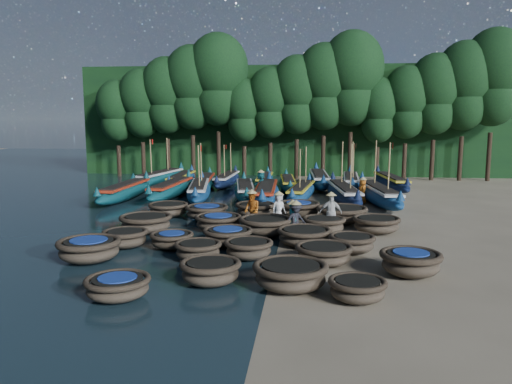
# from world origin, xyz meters

# --- Properties ---
(ground) EXTENTS (120.00, 120.00, 0.00)m
(ground) POSITION_xyz_m (0.00, 0.00, 0.00)
(ground) COLOR gray
(ground) RESTS_ON ground
(foliage_wall) EXTENTS (40.00, 3.00, 10.00)m
(foliage_wall) POSITION_xyz_m (0.00, 23.50, 5.00)
(foliage_wall) COLOR black
(foliage_wall) RESTS_ON ground
(coracle_1) EXTENTS (1.96, 1.96, 0.66)m
(coracle_1) POSITION_xyz_m (-4.26, -10.26, 0.38)
(coracle_1) COLOR #4D4030
(coracle_1) RESTS_ON ground
(coracle_2) EXTENTS (1.99, 1.99, 0.76)m
(coracle_2) POSITION_xyz_m (-1.84, -8.70, 0.44)
(coracle_2) COLOR #4D4030
(coracle_2) RESTS_ON ground
(coracle_3) EXTENTS (2.48, 2.48, 0.83)m
(coracle_3) POSITION_xyz_m (0.69, -8.90, 0.47)
(coracle_3) COLOR #4D4030
(coracle_3) RESTS_ON ground
(coracle_4) EXTENTS (2.07, 2.07, 0.66)m
(coracle_4) POSITION_xyz_m (2.64, -9.71, 0.38)
(coracle_4) COLOR #4D4030
(coracle_4) RESTS_ON ground
(coracle_5) EXTENTS (2.80, 2.80, 0.84)m
(coracle_5) POSITION_xyz_m (-6.76, -6.67, 0.48)
(coracle_5) COLOR #4D4030
(coracle_5) RESTS_ON ground
(coracle_6) EXTENTS (1.76, 1.76, 0.70)m
(coracle_6) POSITION_xyz_m (-2.82, -6.10, 0.40)
(coracle_6) COLOR #4D4030
(coracle_6) RESTS_ON ground
(coracle_7) EXTENTS (2.05, 2.05, 0.71)m
(coracle_7) POSITION_xyz_m (-0.99, -5.69, 0.41)
(coracle_7) COLOR #4D4030
(coracle_7) RESTS_ON ground
(coracle_8) EXTENTS (2.55, 2.55, 0.73)m
(coracle_8) POSITION_xyz_m (1.78, -6.14, 0.42)
(coracle_8) COLOR #4D4030
(coracle_8) RESTS_ON ground
(coracle_9) EXTENTS (2.07, 2.07, 0.83)m
(coracle_9) POSITION_xyz_m (4.61, -7.16, 0.48)
(coracle_9) COLOR #4D4030
(coracle_9) RESTS_ON ground
(coracle_10) EXTENTS (2.06, 2.06, 0.73)m
(coracle_10) POSITION_xyz_m (-6.18, -4.57, 0.42)
(coracle_10) COLOR #4D4030
(coracle_10) RESTS_ON ground
(coracle_11) EXTENTS (2.06, 2.06, 0.65)m
(coracle_11) POSITION_xyz_m (-4.26, -4.51, 0.37)
(coracle_11) COLOR #4D4030
(coracle_11) RESTS_ON ground
(coracle_12) EXTENTS (2.21, 2.21, 0.72)m
(coracle_12) POSITION_xyz_m (-2.09, -3.81, 0.42)
(coracle_12) COLOR #4D4030
(coracle_12) RESTS_ON ground
(coracle_13) EXTENTS (2.70, 2.70, 0.73)m
(coracle_13) POSITION_xyz_m (1.05, -3.49, 0.42)
(coracle_13) COLOR #4D4030
(coracle_13) RESTS_ON ground
(coracle_14) EXTENTS (1.87, 1.87, 0.72)m
(coracle_14) POSITION_xyz_m (2.92, -4.45, 0.41)
(coracle_14) COLOR #4D4030
(coracle_14) RESTS_ON ground
(coracle_15) EXTENTS (2.45, 2.45, 0.83)m
(coracle_15) POSITION_xyz_m (-6.21, -1.91, 0.48)
(coracle_15) COLOR #4D4030
(coracle_15) RESTS_ON ground
(coracle_16) EXTENTS (2.54, 2.54, 0.72)m
(coracle_16) POSITION_xyz_m (-3.00, -1.02, 0.42)
(coracle_16) COLOR #4D4030
(coracle_16) RESTS_ON ground
(coracle_17) EXTENTS (2.90, 2.90, 0.82)m
(coracle_17) POSITION_xyz_m (-0.70, -1.80, 0.47)
(coracle_17) COLOR #4D4030
(coracle_17) RESTS_ON ground
(coracle_18) EXTENTS (1.97, 1.97, 0.77)m
(coracle_18) POSITION_xyz_m (1.91, -1.25, 0.44)
(coracle_18) COLOR #4D4030
(coracle_18) RESTS_ON ground
(coracle_19) EXTENTS (2.59, 2.59, 0.75)m
(coracle_19) POSITION_xyz_m (4.31, -0.85, 0.43)
(coracle_19) COLOR #4D4030
(coracle_19) RESTS_ON ground
(coracle_20) EXTENTS (2.15, 2.15, 0.73)m
(coracle_20) POSITION_xyz_m (-6.26, 1.96, 0.42)
(coracle_20) COLOR #4D4030
(coracle_20) RESTS_ON ground
(coracle_21) EXTENTS (2.48, 2.48, 0.74)m
(coracle_21) POSITION_xyz_m (-4.04, 1.38, 0.43)
(coracle_21) COLOR #4D4030
(coracle_21) RESTS_ON ground
(coracle_22) EXTENTS (2.16, 2.16, 0.77)m
(coracle_22) POSITION_xyz_m (-1.59, 2.26, 0.44)
(coracle_22) COLOR #4D4030
(coracle_22) RESTS_ON ground
(coracle_23) EXTENTS (2.55, 2.55, 0.84)m
(coracle_23) POSITION_xyz_m (0.69, 2.41, 0.48)
(coracle_23) COLOR #4D4030
(coracle_23) RESTS_ON ground
(coracle_24) EXTENTS (3.11, 3.11, 0.85)m
(coracle_24) POSITION_xyz_m (2.88, 1.17, 0.48)
(coracle_24) COLOR #4D4030
(coracle_24) RESTS_ON ground
(long_boat_1) EXTENTS (1.67, 8.62, 1.52)m
(long_boat_1) POSITION_xyz_m (-10.60, 7.12, 0.58)
(long_boat_1) COLOR #0D3F4D
(long_boat_1) RESTS_ON ground
(long_boat_2) EXTENTS (1.91, 8.65, 1.52)m
(long_boat_2) POSITION_xyz_m (-7.89, 8.36, 0.58)
(long_boat_2) COLOR #0D3F4D
(long_boat_2) RESTS_ON ground
(long_boat_3) EXTENTS (2.81, 8.35, 3.59)m
(long_boat_3) POSITION_xyz_m (-5.91, 7.93, 0.57)
(long_boat_3) COLOR navy
(long_boat_3) RESTS_ON ground
(long_boat_4) EXTENTS (2.62, 8.07, 1.44)m
(long_boat_4) POSITION_xyz_m (-2.93, 8.33, 0.55)
(long_boat_4) COLOR #0D3F4D
(long_boat_4) RESTS_ON ground
(long_boat_5) EXTENTS (1.89, 9.12, 1.61)m
(long_boat_5) POSITION_xyz_m (-1.43, 6.94, 0.61)
(long_boat_5) COLOR navy
(long_boat_5) RESTS_ON ground
(long_boat_6) EXTENTS (2.37, 7.89, 3.38)m
(long_boat_6) POSITION_xyz_m (0.75, 8.26, 0.54)
(long_boat_6) COLOR navy
(long_boat_6) RESTS_ON ground
(long_boat_7) EXTENTS (2.53, 8.79, 3.76)m
(long_boat_7) POSITION_xyz_m (3.37, 7.53, 0.60)
(long_boat_7) COLOR #10213B
(long_boat_7) RESTS_ON ground
(long_boat_8) EXTENTS (2.72, 9.01, 3.86)m
(long_boat_8) POSITION_xyz_m (5.45, 7.17, 0.61)
(long_boat_8) COLOR navy
(long_boat_8) RESTS_ON ground
(long_boat_9) EXTENTS (2.91, 8.54, 3.68)m
(long_boat_9) POSITION_xyz_m (-10.55, 14.52, 0.58)
(long_boat_9) COLOR #0D3F4D
(long_boat_9) RESTS_ON ground
(long_boat_10) EXTENTS (1.52, 7.85, 1.38)m
(long_boat_10) POSITION_xyz_m (-8.66, 14.02, 0.53)
(long_boat_10) COLOR navy
(long_boat_10) RESTS_ON ground
(long_boat_11) EXTENTS (2.13, 7.62, 1.35)m
(long_boat_11) POSITION_xyz_m (-6.50, 12.72, 0.51)
(long_boat_11) COLOR #0D3F4D
(long_boat_11) RESTS_ON ground
(long_boat_12) EXTENTS (1.61, 7.77, 3.30)m
(long_boat_12) POSITION_xyz_m (-5.12, 14.31, 0.52)
(long_boat_12) COLOR #10213B
(long_boat_12) RESTS_ON ground
(long_boat_13) EXTENTS (1.40, 7.43, 1.31)m
(long_boat_13) POSITION_xyz_m (-2.18, 14.31, 0.50)
(long_boat_13) COLOR #0D3F4D
(long_boat_13) RESTS_ON ground
(long_boat_14) EXTENTS (1.89, 7.30, 1.29)m
(long_boat_14) POSITION_xyz_m (-0.33, 12.78, 0.49)
(long_boat_14) COLOR #0D3F4D
(long_boat_14) RESTS_ON ground
(long_boat_15) EXTENTS (1.99, 9.08, 1.60)m
(long_boat_15) POSITION_xyz_m (1.99, 14.44, 0.61)
(long_boat_15) COLOR navy
(long_boat_15) RESTS_ON ground
(long_boat_16) EXTENTS (1.89, 8.16, 3.47)m
(long_boat_16) POSITION_xyz_m (4.34, 13.88, 0.55)
(long_boat_16) COLOR navy
(long_boat_16) RESTS_ON ground
(long_boat_17) EXTENTS (2.37, 8.41, 1.49)m
(long_boat_17) POSITION_xyz_m (7.24, 13.77, 0.57)
(long_boat_17) COLOR #10213B
(long_boat_17) RESTS_ON ground
(fisherman_0) EXTENTS (0.89, 0.85, 1.74)m
(fisherman_0) POSITION_xyz_m (-0.27, 0.81, 0.84)
(fisherman_0) COLOR silver
(fisherman_0) RESTS_ON ground
(fisherman_1) EXTENTS (0.59, 0.67, 1.75)m
(fisherman_1) POSITION_xyz_m (0.51, -1.92, 0.89)
(fisherman_1) COLOR #1A656E
(fisherman_1) RESTS_ON ground
(fisherman_2) EXTENTS (1.05, 1.09, 1.96)m
(fisherman_2) POSITION_xyz_m (-1.49, -0.33, 0.93)
(fisherman_2) COLOR #B35B17
(fisherman_2) RESTS_ON ground
(fisherman_3) EXTENTS (1.16, 1.03, 1.76)m
(fisherman_3) POSITION_xyz_m (0.66, -2.07, 0.83)
(fisherman_3) COLOR black
(fisherman_3) RESTS_ON ground
(fisherman_4) EXTENTS (1.05, 0.52, 1.96)m
(fisherman_4) POSITION_xyz_m (2.24, -0.64, 0.94)
(fisherman_4) COLOR silver
(fisherman_4) RESTS_ON ground
(fisherman_5) EXTENTS (0.80, 1.70, 1.96)m
(fisherman_5) POSITION_xyz_m (-1.96, 9.02, 0.91)
(fisherman_5) COLOR #1A656E
(fisherman_5) RESTS_ON ground
(fisherman_6) EXTENTS (0.61, 0.83, 1.76)m
(fisherman_6) POSITION_xyz_m (4.51, 7.30, 0.85)
(fisherman_6) COLOR #B35B17
(fisherman_6) RESTS_ON ground
(tree_0) EXTENTS (3.68, 3.68, 8.68)m
(tree_0) POSITION_xyz_m (-16.00, 20.00, 5.97)
(tree_0) COLOR black
(tree_0) RESTS_ON ground
(tree_1) EXTENTS (4.09, 4.09, 9.65)m
(tree_1) POSITION_xyz_m (-13.70, 20.00, 6.65)
(tree_1) COLOR black
(tree_1) RESTS_ON ground
(tree_2) EXTENTS (4.51, 4.51, 10.63)m
(tree_2) POSITION_xyz_m (-11.40, 20.00, 7.32)
(tree_2) COLOR black
(tree_2) RESTS_ON ground
(tree_3) EXTENTS (4.92, 4.92, 11.60)m
(tree_3) POSITION_xyz_m (-9.10, 20.00, 8.00)
(tree_3) COLOR black
(tree_3) RESTS_ON ground
(tree_4) EXTENTS (5.34, 5.34, 12.58)m
(tree_4) POSITION_xyz_m (-6.80, 20.00, 8.67)
(tree_4) COLOR black
(tree_4) RESTS_ON ground
(tree_5) EXTENTS (3.68, 3.68, 8.68)m
(tree_5) POSITION_xyz_m (-4.50, 20.00, 5.97)
(tree_5) COLOR black
(tree_5) RESTS_ON ground
(tree_6) EXTENTS (4.09, 4.09, 9.65)m
(tree_6) POSITION_xyz_m (-2.20, 20.00, 6.65)
(tree_6) COLOR black
(tree_6) RESTS_ON ground
(tree_7) EXTENTS (4.51, 4.51, 10.63)m
(tree_7) POSITION_xyz_m (0.10, 20.00, 7.32)
(tree_7) COLOR black
(tree_7) RESTS_ON ground
(tree_8) EXTENTS (4.92, 4.92, 11.60)m
(tree_8) POSITION_xyz_m (2.40, 20.00, 8.00)
(tree_8) COLOR black
(tree_8) RESTS_ON ground
(tree_9) EXTENTS (5.34, 5.34, 12.58)m
(tree_9) POSITION_xyz_m (4.70, 20.00, 8.67)
(tree_9) COLOR black
(tree_9) RESTS_ON ground
(tree_10) EXTENTS (3.68, 3.68, 8.68)m
(tree_10) POSITION_xyz_m (7.00, 20.00, 5.97)
(tree_10) COLOR black
(tree_10) RESTS_ON ground
(tree_11) EXTENTS (4.09, 4.09, 9.65)m
(tree_11) POSITION_xyz_m (9.30, 20.00, 6.65)
(tree_11) COLOR black
(tree_11) RESTS_ON ground
(tree_12) EXTENTS (4.51, 4.51, 10.63)m
(tree_12) POSITION_xyz_m (11.60, 20.00, 7.32)
(tree_12) COLOR black
(tree_12) RESTS_ON ground
(tree_13) EXTENTS (4.92, 4.92, 11.60)m
(tree_13) POSITION_xyz_m (13.90, 20.00, 8.00)
(tree_13) COLOR black
(tree_13) RESTS_ON ground
(tree_14) EXTENTS (5.34, 5.34, 12.58)m
(tree_14) POSITION_xyz_m (16.20, 20.00, 8.67)
(tree_14) COLOR black
(tree_14) RESTS_ON ground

